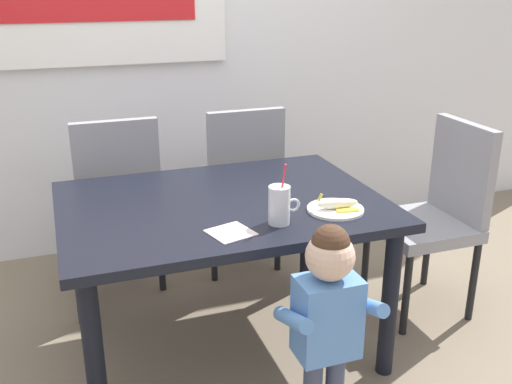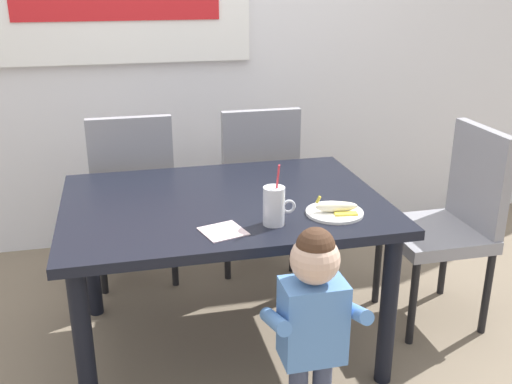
{
  "view_description": "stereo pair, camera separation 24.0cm",
  "coord_description": "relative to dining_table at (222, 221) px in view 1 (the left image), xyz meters",
  "views": [
    {
      "loc": [
        -0.63,
        -2.22,
        1.61
      ],
      "look_at": [
        0.12,
        -0.1,
        0.78
      ],
      "focal_mm": 41.06,
      "sensor_mm": 36.0,
      "label": 1
    },
    {
      "loc": [
        -0.4,
        -2.29,
        1.61
      ],
      "look_at": [
        0.12,
        -0.1,
        0.78
      ],
      "focal_mm": 41.06,
      "sensor_mm": 36.0,
      "label": 2
    }
  ],
  "objects": [
    {
      "name": "toddler_standing",
      "position": [
        0.19,
        -0.64,
        -0.1
      ],
      "size": [
        0.33,
        0.24,
        0.84
      ],
      "color": "#3F4760",
      "rests_on": "ground"
    },
    {
      "name": "back_wall",
      "position": [
        -0.01,
        1.32,
        0.82
      ],
      "size": [
        6.4,
        0.17,
        2.9
      ],
      "color": "silver",
      "rests_on": "ground"
    },
    {
      "name": "dining_chair_right",
      "position": [
        0.31,
        0.72,
        -0.08
      ],
      "size": [
        0.44,
        0.44,
        0.96
      ],
      "rotation": [
        0.0,
        0.0,
        3.14
      ],
      "color": "gray",
      "rests_on": "ground"
    },
    {
      "name": "dining_chair_left",
      "position": [
        -0.36,
        0.71,
        -0.08
      ],
      "size": [
        0.44,
        0.45,
        0.96
      ],
      "rotation": [
        0.0,
        0.0,
        3.14
      ],
      "color": "gray",
      "rests_on": "ground"
    },
    {
      "name": "ground_plane",
      "position": [
        0.0,
        0.0,
        -0.63
      ],
      "size": [
        24.0,
        24.0,
        0.0
      ],
      "primitive_type": "plane",
      "color": "#7A6B56"
    },
    {
      "name": "dining_table",
      "position": [
        0.0,
        0.0,
        0.0
      ],
      "size": [
        1.35,
        0.99,
        0.72
      ],
      "color": "black",
      "rests_on": "ground"
    },
    {
      "name": "snack_plate",
      "position": [
        0.4,
        -0.26,
        0.1
      ],
      "size": [
        0.23,
        0.23,
        0.01
      ],
      "primitive_type": "cylinder",
      "color": "white",
      "rests_on": "dining_table"
    },
    {
      "name": "dining_chair_far",
      "position": [
        1.11,
        -0.0,
        -0.08
      ],
      "size": [
        0.44,
        0.44,
        0.96
      ],
      "rotation": [
        0.0,
        0.0,
        -1.57
      ],
      "color": "gray",
      "rests_on": "ground"
    },
    {
      "name": "peeled_banana",
      "position": [
        0.41,
        -0.27,
        0.12
      ],
      "size": [
        0.17,
        0.12,
        0.07
      ],
      "rotation": [
        0.0,
        0.0,
        -0.14
      ],
      "color": "#F4EAC6",
      "rests_on": "snack_plate"
    },
    {
      "name": "milk_cup",
      "position": [
        0.14,
        -0.3,
        0.16
      ],
      "size": [
        0.13,
        0.08,
        0.25
      ],
      "color": "silver",
      "rests_on": "dining_table"
    },
    {
      "name": "paper_napkin",
      "position": [
        -0.06,
        -0.33,
        0.09
      ],
      "size": [
        0.19,
        0.19,
        0.0
      ],
      "primitive_type": "cube",
      "rotation": [
        0.0,
        0.0,
        0.28
      ],
      "color": "silver",
      "rests_on": "dining_table"
    }
  ]
}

